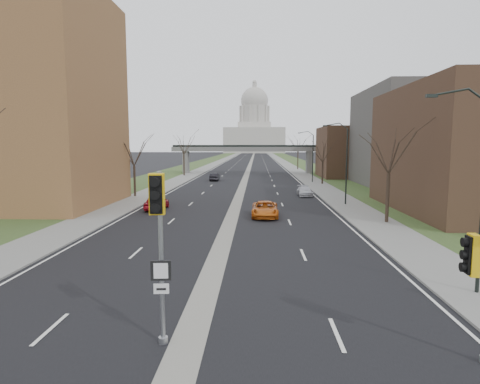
# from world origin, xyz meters

# --- Properties ---
(ground) EXTENTS (700.00, 700.00, 0.00)m
(ground) POSITION_xyz_m (0.00, 0.00, 0.00)
(ground) COLOR black
(ground) RESTS_ON ground
(road_surface) EXTENTS (20.00, 600.00, 0.01)m
(road_surface) POSITION_xyz_m (0.00, 150.00, 0.01)
(road_surface) COLOR black
(road_surface) RESTS_ON ground
(median_strip) EXTENTS (1.20, 600.00, 0.02)m
(median_strip) POSITION_xyz_m (0.00, 150.00, 0.00)
(median_strip) COLOR gray
(median_strip) RESTS_ON ground
(sidewalk_right) EXTENTS (4.00, 600.00, 0.12)m
(sidewalk_right) POSITION_xyz_m (12.00, 150.00, 0.06)
(sidewalk_right) COLOR gray
(sidewalk_right) RESTS_ON ground
(sidewalk_left) EXTENTS (4.00, 600.00, 0.12)m
(sidewalk_left) POSITION_xyz_m (-12.00, 150.00, 0.06)
(sidewalk_left) COLOR gray
(sidewalk_left) RESTS_ON ground
(grass_verge_right) EXTENTS (8.00, 600.00, 0.10)m
(grass_verge_right) POSITION_xyz_m (18.00, 150.00, 0.05)
(grass_verge_right) COLOR #2A3F1D
(grass_verge_right) RESTS_ON ground
(grass_verge_left) EXTENTS (8.00, 600.00, 0.10)m
(grass_verge_left) POSITION_xyz_m (-18.00, 150.00, 0.05)
(grass_verge_left) COLOR #2A3F1D
(grass_verge_left) RESTS_ON ground
(commercial_block_mid) EXTENTS (18.00, 22.00, 15.00)m
(commercial_block_mid) POSITION_xyz_m (28.00, 52.00, 7.50)
(commercial_block_mid) COLOR #504D49
(commercial_block_mid) RESTS_ON ground
(commercial_block_far) EXTENTS (14.00, 14.00, 10.00)m
(commercial_block_far) POSITION_xyz_m (22.00, 70.00, 5.00)
(commercial_block_far) COLOR #4B3423
(commercial_block_far) RESTS_ON ground
(pedestrian_bridge) EXTENTS (34.00, 3.00, 6.45)m
(pedestrian_bridge) POSITION_xyz_m (0.00, 80.00, 4.84)
(pedestrian_bridge) COLOR slate
(pedestrian_bridge) RESTS_ON ground
(capitol) EXTENTS (48.00, 42.00, 55.75)m
(capitol) POSITION_xyz_m (0.00, 320.00, 18.60)
(capitol) COLOR #B8B4A8
(capitol) RESTS_ON ground
(streetlight_near) EXTENTS (2.61, 0.20, 8.70)m
(streetlight_near) POSITION_xyz_m (10.99, 6.00, 6.95)
(streetlight_near) COLOR black
(streetlight_near) RESTS_ON sidewalk_right
(streetlight_mid) EXTENTS (2.61, 0.20, 8.70)m
(streetlight_mid) POSITION_xyz_m (10.99, 32.00, 6.95)
(streetlight_mid) COLOR black
(streetlight_mid) RESTS_ON sidewalk_right
(streetlight_far) EXTENTS (2.61, 0.20, 8.70)m
(streetlight_far) POSITION_xyz_m (10.99, 58.00, 6.95)
(streetlight_far) COLOR black
(streetlight_far) RESTS_ON sidewalk_right
(tree_left_b) EXTENTS (6.75, 6.75, 8.81)m
(tree_left_b) POSITION_xyz_m (-13.00, 38.00, 6.23)
(tree_left_b) COLOR #382B21
(tree_left_b) RESTS_ON sidewalk_left
(tree_left_c) EXTENTS (7.65, 7.65, 9.99)m
(tree_left_c) POSITION_xyz_m (-13.00, 72.00, 7.04)
(tree_left_c) COLOR #382B21
(tree_left_c) RESTS_ON sidewalk_left
(tree_right_a) EXTENTS (7.20, 7.20, 9.40)m
(tree_right_a) POSITION_xyz_m (13.00, 22.00, 6.64)
(tree_right_a) COLOR #382B21
(tree_right_a) RESTS_ON sidewalk_right
(tree_right_b) EXTENTS (6.30, 6.30, 8.22)m
(tree_right_b) POSITION_xyz_m (13.00, 55.00, 5.82)
(tree_right_b) COLOR #382B21
(tree_right_b) RESTS_ON sidewalk_right
(tree_right_c) EXTENTS (7.65, 7.65, 9.99)m
(tree_right_c) POSITION_xyz_m (13.00, 95.00, 7.04)
(tree_right_c) COLOR #382B21
(tree_right_c) RESTS_ON sidewalk_right
(signal_pole_median) EXTENTS (0.65, 0.93, 5.65)m
(signal_pole_median) POSITION_xyz_m (-0.78, 0.86, 3.94)
(signal_pole_median) COLOR gray
(signal_pole_median) RESTS_ON ground
(car_left_near) EXTENTS (1.83, 4.41, 1.49)m
(car_left_near) POSITION_xyz_m (-7.79, 28.18, 0.75)
(car_left_near) COLOR maroon
(car_left_near) RESTS_ON ground
(car_left_far) EXTENTS (1.50, 4.20, 1.38)m
(car_left_far) POSITION_xyz_m (-5.42, 61.09, 0.69)
(car_left_far) COLOR black
(car_left_far) RESTS_ON ground
(car_right_near) EXTENTS (2.41, 5.09, 1.41)m
(car_right_near) POSITION_xyz_m (2.98, 24.61, 0.70)
(car_right_near) COLOR #C55D15
(car_right_near) RESTS_ON ground
(car_right_mid) EXTENTS (1.77, 4.25, 1.23)m
(car_right_mid) POSITION_xyz_m (8.34, 39.79, 0.61)
(car_right_mid) COLOR silver
(car_right_mid) RESTS_ON ground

